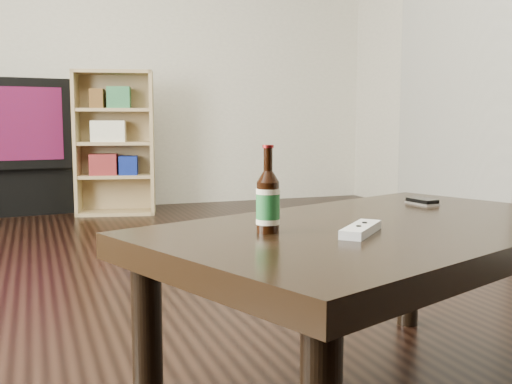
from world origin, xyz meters
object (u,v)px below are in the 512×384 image
object	(u,v)px
bookshelf	(114,140)
phone	(422,202)
tv_stand	(10,190)
remote	(361,229)
beer_bottle	(268,202)
tv	(7,124)
coffee_table	(382,246)

from	to	relation	value
bookshelf	phone	size ratio (longest dim) A/B	10.33
tv_stand	bookshelf	size ratio (longest dim) A/B	0.82
bookshelf	remote	size ratio (longest dim) A/B	6.64
phone	remote	distance (m)	0.58
beer_bottle	tv	bearing A→B (deg)	100.17
beer_bottle	remote	xyz separation A→B (m)	(0.20, -0.09, -0.06)
tv	coffee_table	xyz separation A→B (m)	(1.02, -3.82, -0.31)
bookshelf	beer_bottle	world-z (taller)	bookshelf
tv_stand	phone	bearing A→B (deg)	-75.51
coffee_table	phone	distance (m)	0.41
tv_stand	coffee_table	bearing A→B (deg)	-81.06
tv	beer_bottle	size ratio (longest dim) A/B	4.72
coffee_table	beer_bottle	world-z (taller)	beer_bottle
phone	remote	xyz separation A→B (m)	(-0.44, -0.38, 0.00)
tv_stand	coffee_table	size ratio (longest dim) A/B	0.65
beer_bottle	phone	world-z (taller)	beer_bottle
bookshelf	remote	distance (m)	3.61
tv_stand	phone	world-z (taller)	phone
beer_bottle	remote	bearing A→B (deg)	-25.09
bookshelf	remote	bearing A→B (deg)	-75.52
bookshelf	phone	xyz separation A→B (m)	(0.54, -3.23, -0.11)
coffee_table	phone	size ratio (longest dim) A/B	13.08
coffee_table	beer_bottle	xyz separation A→B (m)	(-0.33, -0.02, 0.13)
tv_stand	tv	bearing A→B (deg)	-90.00
remote	coffee_table	bearing A→B (deg)	86.55
remote	tv_stand	bearing A→B (deg)	148.46
tv_stand	remote	distance (m)	4.05
bookshelf	beer_bottle	bearing A→B (deg)	-78.68
tv_stand	bookshelf	bearing A→B (deg)	-28.69
coffee_table	tv_stand	bearing A→B (deg)	104.92
tv_stand	tv	size ratio (longest dim) A/B	0.95
phone	coffee_table	bearing A→B (deg)	-145.59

